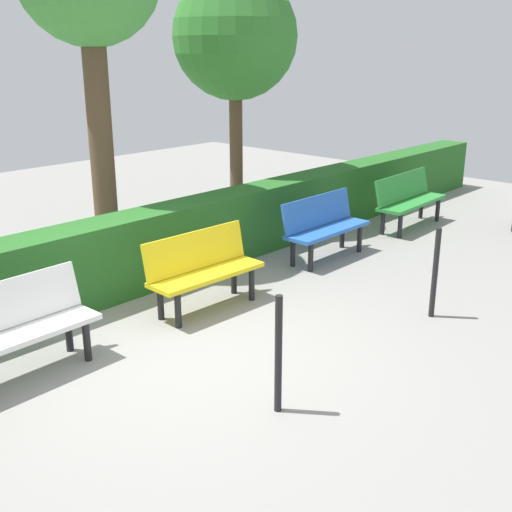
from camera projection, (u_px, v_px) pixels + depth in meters
ground_plane at (181, 349)px, 6.16m from camera, size 19.99×19.99×0.00m
bench_green at (408, 198)px, 10.21m from camera, size 1.62×0.53×0.86m
bench_blue at (324, 224)px, 8.70m from camera, size 1.43×0.46×0.86m
bench_yellow at (203, 267)px, 7.01m from camera, size 1.39×0.52×0.86m
bench_white at (17, 325)px, 5.56m from camera, size 1.40×0.50×0.86m
hedge_row at (152, 248)px, 7.75m from camera, size 15.99×0.53×0.93m
tree_near at (235, 38)px, 9.68m from camera, size 1.93×1.93×3.91m
railing_post_mid at (435, 273)px, 6.76m from camera, size 0.06×0.06×1.00m
railing_post_far at (278, 355)px, 4.98m from camera, size 0.06×0.06×1.00m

